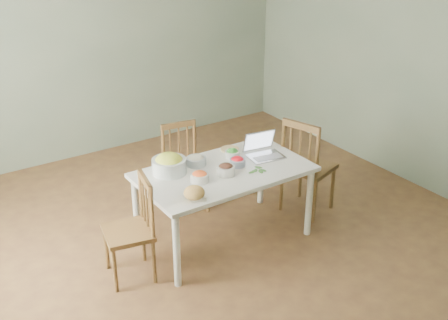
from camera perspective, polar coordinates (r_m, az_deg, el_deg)
floor at (r=5.35m, az=-1.20°, el=-7.98°), size 5.00×5.00×0.00m
wall_back at (r=6.91m, az=-12.77°, el=11.39°), size 5.00×0.00×2.70m
wall_right at (r=6.38m, az=18.23°, el=9.64°), size 0.00×5.00×2.70m
dining_table at (r=5.17m, az=0.00°, el=-4.61°), size 1.53×0.86×0.72m
chair_far at (r=5.65m, az=-3.91°, el=-0.93°), size 0.45×0.43×0.89m
chair_left at (r=4.71m, az=-9.73°, el=-6.99°), size 0.45×0.47×0.90m
chair_right at (r=5.66m, az=8.57°, el=-0.46°), size 0.54×0.55×1.01m
bread_boule at (r=4.52m, az=-3.03°, el=-3.33°), size 0.20×0.20×0.11m
butter_stick at (r=4.50m, az=-2.54°, el=-4.01°), size 0.12×0.07×0.03m
bowl_squash at (r=4.94m, az=-5.58°, el=-0.37°), size 0.35×0.35×0.18m
bowl_carrot at (r=4.80m, az=-2.48°, el=-1.67°), size 0.20×0.20×0.09m
bowl_onion at (r=5.08m, az=-2.83°, el=-0.01°), size 0.19×0.19×0.10m
bowl_mushroom at (r=4.90m, az=0.19°, el=-0.96°), size 0.19×0.19×0.10m
bowl_redpep at (r=5.07m, az=1.36°, el=-0.15°), size 0.18×0.18×0.09m
bowl_broccoli at (r=5.23m, az=0.84°, el=0.70°), size 0.16×0.16×0.09m
flatbread at (r=5.39m, az=0.58°, el=1.09°), size 0.18×0.18×0.02m
basil_bunch at (r=4.99m, az=3.28°, el=-1.01°), size 0.19×0.19×0.02m
laptop at (r=5.22m, az=4.31°, el=1.35°), size 0.36×0.33×0.22m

